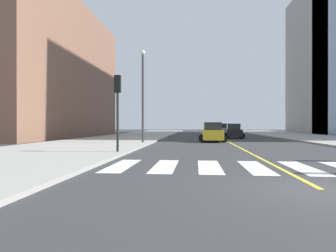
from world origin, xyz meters
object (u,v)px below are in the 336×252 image
object	(u,v)px
car_black_nearest	(233,131)
street_lamp	(143,89)
traffic_light_far_corner	(118,98)
car_yellow_second	(212,133)
car_gray_third	(224,129)

from	to	relation	value
car_black_nearest	street_lamp	size ratio (longest dim) A/B	0.52
traffic_light_far_corner	street_lamp	size ratio (longest dim) A/B	0.54
car_yellow_second	car_gray_third	xyz separation A→B (m)	(3.45, 24.19, 0.01)
car_gray_third	traffic_light_far_corner	bearing A→B (deg)	78.30
car_black_nearest	traffic_light_far_corner	size ratio (longest dim) A/B	0.97
car_black_nearest	car_gray_third	xyz separation A→B (m)	(0.25, 15.35, 0.05)
car_gray_third	car_black_nearest	bearing A→B (deg)	91.73
traffic_light_far_corner	street_lamp	world-z (taller)	street_lamp
car_black_nearest	traffic_light_far_corner	xyz separation A→B (m)	(-9.35, -22.17, 2.38)
traffic_light_far_corner	car_black_nearest	bearing A→B (deg)	67.14
car_yellow_second	traffic_light_far_corner	xyz separation A→B (m)	(-6.14, -13.33, 2.35)
car_yellow_second	traffic_light_far_corner	size ratio (longest dim) A/B	1.00
car_gray_third	traffic_light_far_corner	distance (m)	38.80
car_gray_third	street_lamp	xyz separation A→B (m)	(-9.81, -28.21, 4.02)
car_black_nearest	traffic_light_far_corner	world-z (taller)	traffic_light_far_corner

